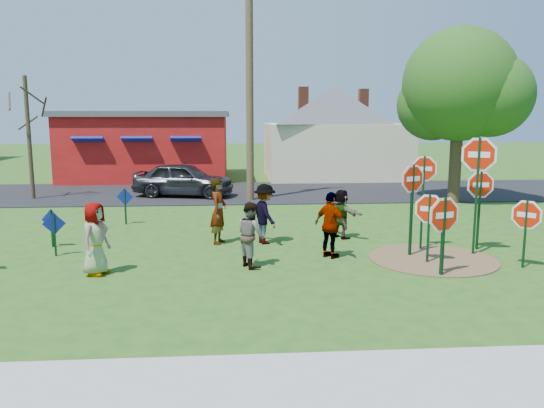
{
  "coord_description": "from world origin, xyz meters",
  "views": [
    {
      "loc": [
        -0.53,
        -13.77,
        3.59
      ],
      "look_at": [
        0.52,
        0.69,
        1.21
      ],
      "focal_mm": 35.0,
      "sensor_mm": 36.0,
      "label": 1
    }
  ],
  "objects_px": {
    "stop_sign_c": "(478,169)",
    "leafy_tree": "(462,91)",
    "stop_sign_b": "(424,178)",
    "person_b": "(219,211)",
    "stop_sign_a": "(429,214)",
    "suv": "(184,179)",
    "person_a": "(95,239)",
    "utility_pole": "(250,74)",
    "stop_sign_d": "(480,191)"
  },
  "relations": [
    {
      "from": "person_a",
      "to": "stop_sign_b",
      "type": "bearing_deg",
      "value": -58.61
    },
    {
      "from": "stop_sign_c",
      "to": "leafy_tree",
      "type": "bearing_deg",
      "value": 95.03
    },
    {
      "from": "stop_sign_b",
      "to": "stop_sign_d",
      "type": "distance_m",
      "value": 1.59
    },
    {
      "from": "stop_sign_c",
      "to": "leafy_tree",
      "type": "xyz_separation_m",
      "value": [
        3.14,
        8.46,
        2.38
      ]
    },
    {
      "from": "stop_sign_a",
      "to": "stop_sign_b",
      "type": "height_order",
      "value": "stop_sign_b"
    },
    {
      "from": "stop_sign_d",
      "to": "utility_pole",
      "type": "xyz_separation_m",
      "value": [
        -5.94,
        9.08,
        3.75
      ]
    },
    {
      "from": "stop_sign_b",
      "to": "stop_sign_a",
      "type": "bearing_deg",
      "value": -95.7
    },
    {
      "from": "stop_sign_b",
      "to": "person_b",
      "type": "distance_m",
      "value": 5.74
    },
    {
      "from": "stop_sign_c",
      "to": "utility_pole",
      "type": "bearing_deg",
      "value": 145.41
    },
    {
      "from": "leafy_tree",
      "to": "stop_sign_b",
      "type": "bearing_deg",
      "value": -118.98
    },
    {
      "from": "person_b",
      "to": "suv",
      "type": "bearing_deg",
      "value": 26.48
    },
    {
      "from": "stop_sign_a",
      "to": "stop_sign_c",
      "type": "bearing_deg",
      "value": 57.91
    },
    {
      "from": "suv",
      "to": "stop_sign_b",
      "type": "bearing_deg",
      "value": -131.7
    },
    {
      "from": "stop_sign_a",
      "to": "suv",
      "type": "distance_m",
      "value": 13.55
    },
    {
      "from": "stop_sign_d",
      "to": "person_b",
      "type": "height_order",
      "value": "stop_sign_d"
    },
    {
      "from": "stop_sign_c",
      "to": "suv",
      "type": "distance_m",
      "value": 13.9
    },
    {
      "from": "utility_pole",
      "to": "stop_sign_a",
      "type": "bearing_deg",
      "value": -68.51
    },
    {
      "from": "stop_sign_a",
      "to": "utility_pole",
      "type": "relative_size",
      "value": 0.18
    },
    {
      "from": "stop_sign_b",
      "to": "leafy_tree",
      "type": "xyz_separation_m",
      "value": [
        4.33,
        7.82,
        2.7
      ]
    },
    {
      "from": "person_a",
      "to": "utility_pole",
      "type": "height_order",
      "value": "utility_pole"
    },
    {
      "from": "suv",
      "to": "utility_pole",
      "type": "bearing_deg",
      "value": -99.7
    },
    {
      "from": "person_b",
      "to": "utility_pole",
      "type": "xyz_separation_m",
      "value": [
        1.16,
        7.87,
        4.43
      ]
    },
    {
      "from": "stop_sign_b",
      "to": "suv",
      "type": "height_order",
      "value": "stop_sign_b"
    },
    {
      "from": "stop_sign_a",
      "to": "person_b",
      "type": "bearing_deg",
      "value": -172.47
    },
    {
      "from": "person_a",
      "to": "suv",
      "type": "xyz_separation_m",
      "value": [
        0.91,
        11.96,
        -0.04
      ]
    },
    {
      "from": "stop_sign_c",
      "to": "utility_pole",
      "type": "relative_size",
      "value": 0.32
    },
    {
      "from": "person_b",
      "to": "suv",
      "type": "height_order",
      "value": "person_b"
    },
    {
      "from": "stop_sign_c",
      "to": "person_b",
      "type": "xyz_separation_m",
      "value": [
        -6.73,
        1.77,
        -1.34
      ]
    },
    {
      "from": "stop_sign_a",
      "to": "utility_pole",
      "type": "xyz_separation_m",
      "value": [
        -4.07,
        10.35,
        4.13
      ]
    },
    {
      "from": "stop_sign_c",
      "to": "suv",
      "type": "relative_size",
      "value": 0.72
    },
    {
      "from": "stop_sign_a",
      "to": "stop_sign_b",
      "type": "distance_m",
      "value": 1.56
    },
    {
      "from": "stop_sign_b",
      "to": "leafy_tree",
      "type": "relative_size",
      "value": 0.37
    },
    {
      "from": "person_a",
      "to": "suv",
      "type": "bearing_deg",
      "value": 15.11
    },
    {
      "from": "stop_sign_c",
      "to": "suv",
      "type": "xyz_separation_m",
      "value": [
        -8.54,
        10.86,
        -1.48
      ]
    },
    {
      "from": "leafy_tree",
      "to": "person_a",
      "type": "bearing_deg",
      "value": -142.79
    },
    {
      "from": "stop_sign_d",
      "to": "suv",
      "type": "bearing_deg",
      "value": 132.77
    },
    {
      "from": "person_a",
      "to": "stop_sign_d",
      "type": "bearing_deg",
      "value": -60.89
    },
    {
      "from": "person_a",
      "to": "utility_pole",
      "type": "relative_size",
      "value": 0.17
    },
    {
      "from": "stop_sign_a",
      "to": "person_a",
      "type": "height_order",
      "value": "stop_sign_a"
    },
    {
      "from": "stop_sign_c",
      "to": "leafy_tree",
      "type": "relative_size",
      "value": 0.45
    },
    {
      "from": "stop_sign_a",
      "to": "stop_sign_c",
      "type": "xyz_separation_m",
      "value": [
        1.5,
        0.7,
        1.04
      ]
    },
    {
      "from": "person_a",
      "to": "leafy_tree",
      "type": "xyz_separation_m",
      "value": [
        12.6,
        9.56,
        3.81
      ]
    },
    {
      "from": "stop_sign_a",
      "to": "person_b",
      "type": "relative_size",
      "value": 0.99
    },
    {
      "from": "stop_sign_d",
      "to": "leafy_tree",
      "type": "distance_m",
      "value": 8.9
    },
    {
      "from": "stop_sign_a",
      "to": "person_a",
      "type": "relative_size",
      "value": 1.1
    },
    {
      "from": "stop_sign_c",
      "to": "person_b",
      "type": "height_order",
      "value": "stop_sign_c"
    },
    {
      "from": "suv",
      "to": "utility_pole",
      "type": "xyz_separation_m",
      "value": [
        2.97,
        -1.22,
        4.57
      ]
    },
    {
      "from": "person_b",
      "to": "leafy_tree",
      "type": "distance_m",
      "value": 12.49
    },
    {
      "from": "suv",
      "to": "leafy_tree",
      "type": "bearing_deg",
      "value": -89.04
    },
    {
      "from": "stop_sign_b",
      "to": "suv",
      "type": "relative_size",
      "value": 0.6
    }
  ]
}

